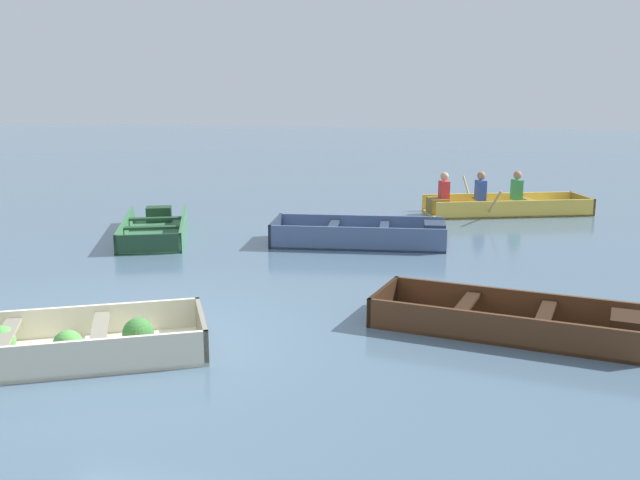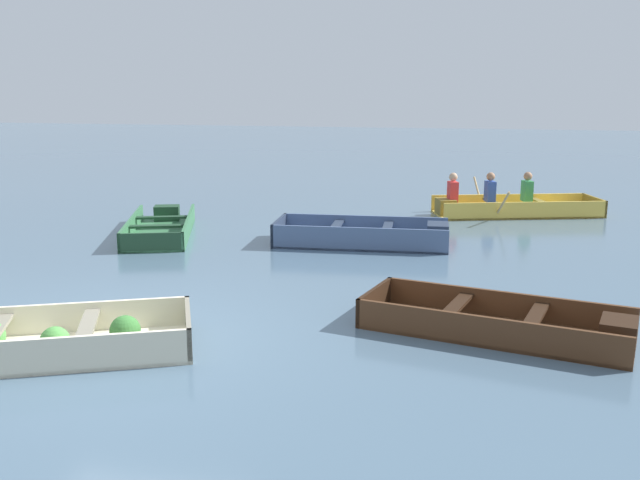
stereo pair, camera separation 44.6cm
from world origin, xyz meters
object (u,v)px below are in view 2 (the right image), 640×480
at_px(skiff_slate_blue_near_moored, 370,237).
at_px(skiff_dark_varnish_mid_moored, 507,325).
at_px(dinghy_cream_foreground, 34,342).
at_px(skiff_green_far_moored, 161,228).
at_px(rowboat_yellow_with_crew, 506,205).

relative_size(skiff_slate_blue_near_moored, skiff_dark_varnish_mid_moored, 0.99).
distance_m(dinghy_cream_foreground, skiff_dark_varnish_mid_moored, 5.08).
bearing_deg(skiff_green_far_moored, dinghy_cream_foreground, -77.11).
xyz_separation_m(skiff_slate_blue_near_moored, skiff_green_far_moored, (-3.99, 0.10, -0.03)).
height_order(skiff_slate_blue_near_moored, rowboat_yellow_with_crew, rowboat_yellow_with_crew).
bearing_deg(skiff_green_far_moored, skiff_slate_blue_near_moored, -1.39).
xyz_separation_m(skiff_green_far_moored, rowboat_yellow_with_crew, (6.40, 3.43, 0.09)).
relative_size(skiff_green_far_moored, rowboat_yellow_with_crew, 0.86).
xyz_separation_m(skiff_slate_blue_near_moored, rowboat_yellow_with_crew, (2.42, 3.52, 0.06)).
bearing_deg(skiff_slate_blue_near_moored, skiff_dark_varnish_mid_moored, -62.68).
xyz_separation_m(dinghy_cream_foreground, rowboat_yellow_with_crew, (5.02, 9.45, 0.07)).
height_order(dinghy_cream_foreground, skiff_dark_varnish_mid_moored, dinghy_cream_foreground).
bearing_deg(skiff_dark_varnish_mid_moored, rowboat_yellow_with_crew, 88.29).
relative_size(dinghy_cream_foreground, skiff_slate_blue_near_moored, 1.06).
bearing_deg(skiff_dark_varnish_mid_moored, skiff_green_far_moored, 144.98).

